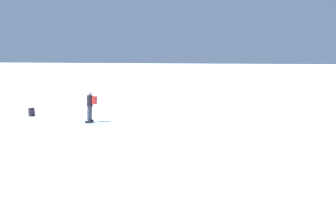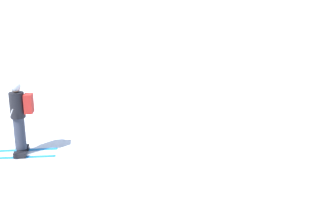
# 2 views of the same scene
# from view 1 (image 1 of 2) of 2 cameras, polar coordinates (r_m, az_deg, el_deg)

# --- Properties ---
(ground_plane) EXTENTS (300.00, 300.00, 0.00)m
(ground_plane) POSITION_cam_1_polar(r_m,az_deg,el_deg) (19.16, -11.86, -2.34)
(ground_plane) COLOR white
(skier) EXTENTS (1.28, 1.64, 1.74)m
(skier) POSITION_cam_1_polar(r_m,az_deg,el_deg) (18.08, -13.37, 0.05)
(skier) COLOR #1E7AC6
(skier) RESTS_ON ground
(spare_backpack) EXTENTS (0.36, 0.32, 0.50)m
(spare_backpack) POSITION_cam_1_polar(r_m,az_deg,el_deg) (21.10, -22.67, -1.16)
(spare_backpack) COLOR black
(spare_backpack) RESTS_ON ground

